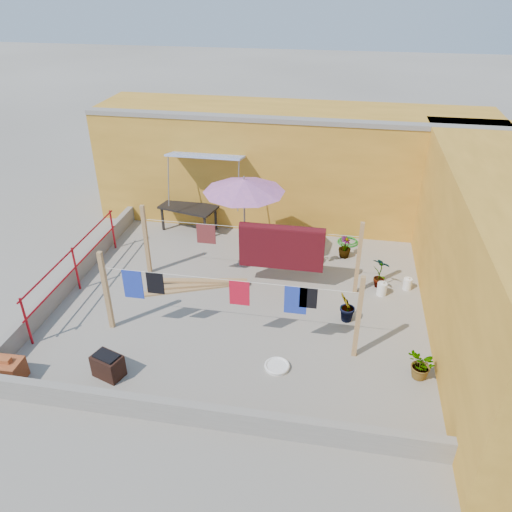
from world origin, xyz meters
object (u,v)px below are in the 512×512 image
at_px(outdoor_table, 188,209).
at_px(white_basin, 277,366).
at_px(patio_umbrella, 244,186).
at_px(water_jug_a, 407,284).
at_px(brick_stack, 7,371).
at_px(water_jug_b, 382,289).
at_px(brazier, 108,365).
at_px(green_hose, 348,241).
at_px(plant_back_a, 311,250).

distance_m(outdoor_table, white_basin, 6.20).
bearing_deg(white_basin, outdoor_table, 122.04).
relative_size(patio_umbrella, water_jug_a, 7.35).
distance_m(outdoor_table, water_jug_a, 6.26).
distance_m(brick_stack, white_basin, 4.92).
height_order(outdoor_table, water_jug_b, outdoor_table).
height_order(brick_stack, brazier, brick_stack).
bearing_deg(green_hose, brick_stack, -133.13).
bearing_deg(plant_back_a, water_jug_b, -33.85).
height_order(patio_umbrella, brazier, patio_umbrella).
bearing_deg(patio_umbrella, brazier, -110.90).
height_order(outdoor_table, green_hose, outdoor_table).
bearing_deg(white_basin, brick_stack, -166.29).
relative_size(water_jug_a, water_jug_b, 0.90).
relative_size(water_jug_b, green_hose, 0.62).
distance_m(water_jug_b, plant_back_a, 2.08).
relative_size(green_hose, plant_back_a, 0.78).
distance_m(water_jug_a, plant_back_a, 2.47).
distance_m(brick_stack, green_hose, 8.77).
bearing_deg(patio_umbrella, water_jug_a, -6.85).
height_order(water_jug_a, plant_back_a, plant_back_a).
xyz_separation_m(outdoor_table, green_hose, (4.49, 0.00, -0.62)).
bearing_deg(patio_umbrella, water_jug_b, -13.72).
height_order(patio_umbrella, brick_stack, patio_umbrella).
bearing_deg(patio_umbrella, white_basin, -69.85).
bearing_deg(white_basin, water_jug_b, 54.54).
distance_m(white_basin, water_jug_b, 3.49).
distance_m(brick_stack, water_jug_b, 7.89).
relative_size(outdoor_table, water_jug_b, 4.83).
bearing_deg(water_jug_a, white_basin, -129.44).
distance_m(water_jug_b, green_hose, 2.53).
bearing_deg(brick_stack, patio_umbrella, 54.55).
relative_size(brazier, water_jug_b, 1.77).
bearing_deg(white_basin, brazier, -166.36).
bearing_deg(brazier, patio_umbrella, 69.10).
height_order(green_hose, plant_back_a, plant_back_a).
height_order(outdoor_table, water_jug_a, outdoor_table).
height_order(brick_stack, green_hose, brick_stack).
bearing_deg(patio_umbrella, plant_back_a, 11.46).
xyz_separation_m(white_basin, green_hose, (1.21, 5.23, -0.01)).
bearing_deg(outdoor_table, white_basin, -57.96).
distance_m(white_basin, plant_back_a, 4.02).
height_order(white_basin, water_jug_b, water_jug_b).
xyz_separation_m(brazier, water_jug_a, (5.64, 3.92, -0.09)).
distance_m(brazier, water_jug_b, 6.18).
bearing_deg(water_jug_a, brazier, -145.22).
bearing_deg(outdoor_table, water_jug_b, -24.32).
height_order(patio_umbrella, water_jug_a, patio_umbrella).
relative_size(water_jug_a, plant_back_a, 0.44).
relative_size(outdoor_table, brazier, 2.73).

